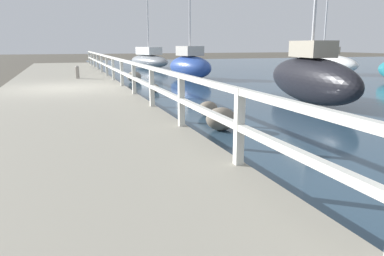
{
  "coord_description": "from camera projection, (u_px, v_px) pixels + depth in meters",
  "views": [
    {
      "loc": [
        -0.01,
        -13.2,
        1.77
      ],
      "look_at": [
        3.43,
        -3.2,
        -0.6
      ],
      "focal_mm": 35.0,
      "sensor_mm": 36.0,
      "label": 1
    }
  ],
  "objects": [
    {
      "name": "sailboat_white",
      "position": [
        323.0,
        63.0,
        23.04
      ],
      "size": [
        1.92,
        5.48,
        5.82
      ],
      "rotation": [
        0.0,
        0.0,
        0.09
      ],
      "color": "white",
      "rests_on": "water_surface"
    },
    {
      "name": "boulder_downstream",
      "position": [
        134.0,
        77.0,
        17.83
      ],
      "size": [
        0.68,
        0.61,
        0.51
      ],
      "color": "gray",
      "rests_on": "ground"
    },
    {
      "name": "railing",
      "position": [
        122.0,
        68.0,
        12.97
      ],
      "size": [
        0.1,
        32.5,
        0.93
      ],
      "color": "silver",
      "rests_on": "dock_walkway"
    },
    {
      "name": "boulder_upstream",
      "position": [
        221.0,
        119.0,
        7.84
      ],
      "size": [
        0.64,
        0.58,
        0.48
      ],
      "color": "slate",
      "rests_on": "ground"
    },
    {
      "name": "mooring_bollard",
      "position": [
        77.0,
        72.0,
        15.87
      ],
      "size": [
        0.16,
        0.16,
        0.54
      ],
      "color": "gray",
      "rests_on": "dock_walkway"
    },
    {
      "name": "sailboat_blue",
      "position": [
        190.0,
        65.0,
        19.37
      ],
      "size": [
        2.14,
        3.61,
        6.29
      ],
      "rotation": [
        0.0,
        0.0,
        0.23
      ],
      "color": "#2D4C9E",
      "rests_on": "water_surface"
    },
    {
      "name": "sailboat_gray",
      "position": [
        149.0,
        60.0,
        28.52
      ],
      "size": [
        2.77,
        5.62,
        5.22
      ],
      "rotation": [
        0.0,
        0.0,
        0.24
      ],
      "color": "gray",
      "rests_on": "water_surface"
    },
    {
      "name": "ground_plane",
      "position": [
        65.0,
        98.0,
        12.57
      ],
      "size": [
        120.0,
        120.0,
        0.0
      ],
      "primitive_type": "plane",
      "color": "#4C473D"
    },
    {
      "name": "boulder_mid_strip",
      "position": [
        208.0,
        109.0,
        9.43
      ],
      "size": [
        0.49,
        0.44,
        0.37
      ],
      "color": "slate",
      "rests_on": "ground"
    },
    {
      "name": "boulder_near_dock",
      "position": [
        154.0,
        88.0,
        14.1
      ],
      "size": [
        0.41,
        0.37,
        0.31
      ],
      "color": "slate",
      "rests_on": "ground"
    },
    {
      "name": "sailboat_black",
      "position": [
        310.0,
        77.0,
        11.41
      ],
      "size": [
        1.82,
        5.19,
        7.97
      ],
      "rotation": [
        0.0,
        0.0,
        -0.14
      ],
      "color": "black",
      "rests_on": "water_surface"
    },
    {
      "name": "dock_walkway",
      "position": [
        65.0,
        93.0,
        12.53
      ],
      "size": [
        4.08,
        36.0,
        0.34
      ],
      "color": "gray",
      "rests_on": "ground"
    }
  ]
}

